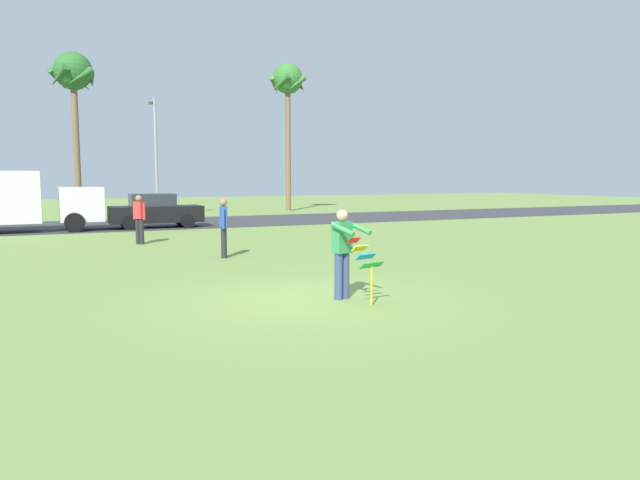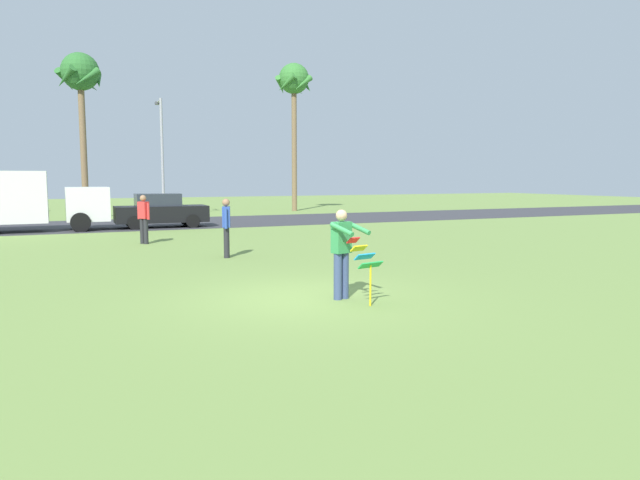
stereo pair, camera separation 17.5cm
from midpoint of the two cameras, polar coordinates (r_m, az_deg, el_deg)
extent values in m
plane|color=olive|center=(11.30, -1.76, -5.75)|extent=(120.00, 120.00, 0.00)
cube|color=#38383D|center=(30.59, -16.76, 1.54)|extent=(120.00, 8.00, 0.01)
cylinder|color=#384772|center=(11.20, 2.06, -3.52)|extent=(0.16, 0.16, 0.90)
cylinder|color=#384772|center=(11.08, 1.39, -3.62)|extent=(0.16, 0.16, 0.90)
cube|color=#338C4C|center=(11.04, 1.74, 0.27)|extent=(0.41, 0.32, 0.60)
sphere|color=tan|center=(11.01, 1.75, 2.44)|extent=(0.22, 0.22, 0.22)
cylinder|color=#338C4C|center=(11.00, 3.46, 1.19)|extent=(0.26, 0.58, 0.24)
cylinder|color=#338C4C|center=(10.70, 1.80, 1.06)|extent=(0.26, 0.58, 0.24)
cube|color=red|center=(10.84, 2.94, -0.01)|extent=(0.25, 0.19, 0.12)
cube|color=yellow|center=(10.73, 3.50, -0.81)|extent=(0.34, 0.21, 0.12)
cube|color=#1E99D8|center=(10.63, 4.08, -1.62)|extent=(0.44, 0.23, 0.12)
cube|color=green|center=(10.53, 4.67, -2.45)|extent=(0.53, 0.25, 0.12)
cylinder|color=yellow|center=(10.59, 4.65, -4.48)|extent=(0.04, 0.04, 0.76)
cube|color=silver|center=(27.85, -22.68, 3.30)|extent=(1.81, 1.91, 1.50)
cylinder|color=black|center=(28.79, -23.40, 1.85)|extent=(0.84, 0.28, 0.84)
cylinder|color=black|center=(26.96, -23.26, 1.59)|extent=(0.84, 0.28, 0.84)
cube|color=black|center=(28.18, -16.07, 2.48)|extent=(4.21, 1.73, 0.76)
cube|color=#282D38|center=(28.13, -16.41, 3.81)|extent=(2.03, 1.41, 0.60)
cylinder|color=black|center=(29.21, -13.76, 2.04)|extent=(0.64, 0.23, 0.64)
cylinder|color=black|center=(27.63, -13.13, 1.83)|extent=(0.64, 0.23, 0.64)
cylinder|color=black|center=(28.84, -18.85, 1.83)|extent=(0.64, 0.23, 0.64)
cylinder|color=black|center=(27.24, -18.50, 1.61)|extent=(0.64, 0.23, 0.64)
cylinder|color=brown|center=(36.00, -23.06, 8.41)|extent=(0.36, 0.36, 8.10)
sphere|color=#2D6B2D|center=(36.45, -23.35, 15.10)|extent=(2.10, 2.10, 2.10)
cone|color=#2D6B2D|center=(36.43, -21.78, 14.45)|extent=(0.44, 1.56, 1.28)
cone|color=#2D6B2D|center=(37.29, -22.90, 14.20)|extent=(1.62, 0.90, 1.28)
cone|color=#2D6B2D|center=(36.91, -24.58, 14.22)|extent=(1.27, 1.52, 1.28)
cone|color=#2D6B2D|center=(35.81, -24.56, 14.49)|extent=(1.27, 1.52, 1.28)
cone|color=#2D6B2D|center=(35.50, -22.78, 14.64)|extent=(1.62, 0.90, 1.28)
cylinder|color=brown|center=(41.07, -3.29, 9.18)|extent=(0.36, 0.36, 8.99)
sphere|color=#387A33|center=(41.58, -3.33, 15.65)|extent=(2.10, 2.10, 2.10)
cone|color=#387A33|center=(41.87, -2.08, 14.97)|extent=(0.44, 1.56, 1.28)
cone|color=#387A33|center=(42.45, -3.41, 14.84)|extent=(1.62, 0.90, 1.28)
cone|color=#387A33|center=(41.75, -4.63, 14.98)|extent=(1.27, 1.52, 1.28)
cone|color=#387A33|center=(40.72, -4.07, 15.21)|extent=(1.27, 1.52, 1.28)
cone|color=#387A33|center=(40.79, -2.44, 15.20)|extent=(1.62, 0.90, 1.28)
cylinder|color=#9E9EA3|center=(35.81, -16.03, 7.79)|extent=(0.16, 0.16, 7.00)
cylinder|color=#9E9EA3|center=(36.77, -16.37, 13.06)|extent=(0.10, 1.40, 0.10)
cube|color=#4C4C51|center=(37.40, -16.52, 12.87)|extent=(0.24, 0.44, 0.16)
cylinder|color=#26262B|center=(17.03, -9.77, -0.28)|extent=(0.16, 0.16, 0.90)
cylinder|color=#26262B|center=(17.21, -9.75, -0.21)|extent=(0.16, 0.16, 0.90)
cube|color=#2D4CA5|center=(17.05, -9.81, 2.26)|extent=(0.32, 0.41, 0.60)
sphere|color=#9E7051|center=(17.03, -9.83, 3.67)|extent=(0.22, 0.22, 0.22)
cylinder|color=#2D4CA5|center=(16.81, -9.84, 2.09)|extent=(0.09, 0.09, 0.58)
cylinder|color=#2D4CA5|center=(17.29, -9.77, 2.20)|extent=(0.09, 0.09, 0.58)
cylinder|color=#26262B|center=(21.28, -17.44, 0.80)|extent=(0.16, 0.16, 0.90)
cylinder|color=#26262B|center=(21.41, -17.77, 0.82)|extent=(0.16, 0.16, 0.90)
cube|color=red|center=(21.29, -17.68, 2.82)|extent=(0.39, 0.42, 0.60)
sphere|color=#9E7051|center=(21.27, -17.71, 3.95)|extent=(0.22, 0.22, 0.22)
cylinder|color=red|center=(21.12, -17.23, 2.72)|extent=(0.09, 0.09, 0.58)
cylinder|color=red|center=(21.47, -18.11, 2.74)|extent=(0.09, 0.09, 0.58)
camera|label=1|loc=(0.09, -90.42, -0.05)|focal=32.37mm
camera|label=2|loc=(0.09, 89.58, 0.05)|focal=32.37mm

